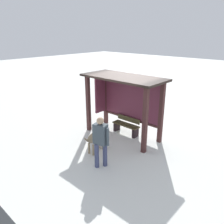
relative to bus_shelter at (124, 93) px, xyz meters
The scene contains 5 objects.
ground_plane 1.77m from the bus_shelter, 62.47° to the right, with size 60.00×60.00×0.00m, color white.
bus_shelter is the anchor object (origin of this frame).
bench_left_inside 1.44m from the bus_shelter, 32.36° to the left, with size 1.19×0.37×0.70m.
person_walking 2.70m from the bus_shelter, 66.51° to the right, with size 0.60×0.39×1.66m.
dog 2.13m from the bus_shelter, 82.36° to the right, with size 0.38×1.18×0.78m.
Camera 1 is at (5.22, -6.42, 4.01)m, focal length 35.48 mm.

